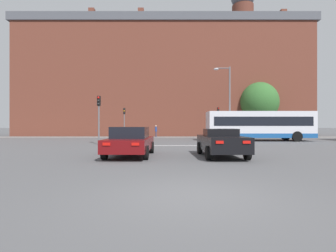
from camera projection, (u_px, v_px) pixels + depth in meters
name	position (u px, v px, depth m)	size (l,w,h in m)	color
ground_plane	(191.00, 196.00, 5.67)	(400.00, 400.00, 0.00)	#545456
stop_line_strip	(174.00, 146.00, 20.23)	(9.40, 0.30, 0.01)	silver
far_pavement	(171.00, 137.00, 35.73)	(70.45, 2.50, 0.01)	gray
brick_civic_building	(164.00, 80.00, 44.08)	(45.83, 12.32, 25.25)	brown
car_saloon_left	(130.00, 141.00, 13.16)	(2.18, 4.74, 1.47)	#600C0F
car_roadster_right	(220.00, 142.00, 12.93)	(2.03, 4.36, 1.38)	black
bus_crossing_lead	(258.00, 125.00, 26.70)	(10.52, 2.77, 2.98)	silver
traffic_light_far_left	(123.00, 117.00, 34.78)	(0.26, 0.31, 3.92)	slate
traffic_light_near_left	(98.00, 112.00, 21.28)	(0.26, 0.31, 3.97)	slate
traffic_light_far_right	(217.00, 117.00, 34.71)	(0.26, 0.31, 4.00)	slate
street_lamp_junction	(226.00, 96.00, 27.29)	(1.75, 0.36, 7.70)	slate
pedestrian_waiting	(215.00, 130.00, 35.69)	(0.44, 0.31, 1.70)	brown
pedestrian_walking_east	(155.00, 130.00, 35.50)	(0.28, 0.43, 1.63)	#333851
tree_by_building	(259.00, 102.00, 37.85)	(5.42, 5.42, 7.85)	#4C3823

